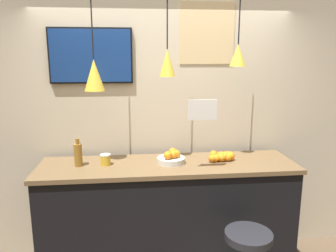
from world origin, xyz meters
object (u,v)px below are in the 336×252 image
object	(u,v)px
fruit_bowl	(172,158)
mounted_tv	(91,56)
spread_jar	(105,160)
juice_bottle	(78,154)

from	to	relation	value
fruit_bowl	mounted_tv	size ratio (longest dim) A/B	0.33
spread_jar	mounted_tv	bearing A→B (deg)	109.65
spread_jar	mounted_tv	xyz separation A→B (m)	(-0.13, 0.36, 0.91)
juice_bottle	spread_jar	distance (m)	0.24
mounted_tv	spread_jar	bearing A→B (deg)	-70.35
juice_bottle	mounted_tv	size ratio (longest dim) A/B	0.32
spread_jar	mounted_tv	world-z (taller)	mounted_tv
juice_bottle	fruit_bowl	bearing A→B (deg)	-0.17
fruit_bowl	juice_bottle	xyz separation A→B (m)	(-0.83, 0.00, 0.06)
fruit_bowl	juice_bottle	distance (m)	0.84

